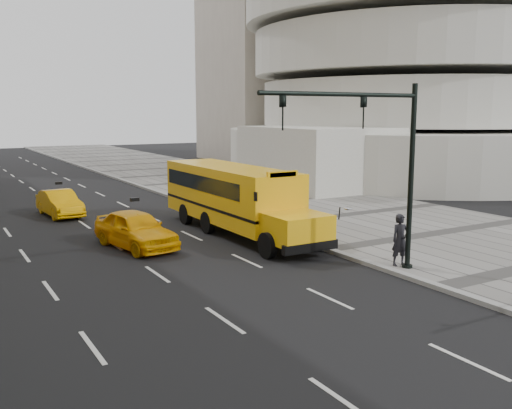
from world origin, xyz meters
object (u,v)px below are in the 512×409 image
school_bus (233,194)px  taxi_far (60,203)px  pedestrian (400,240)px  taxi_near (136,229)px  traffic_signal (380,155)px

school_bus → taxi_far: size_ratio=2.79×
taxi_far → pedestrian: pedestrian is taller
taxi_near → pedestrian: bearing=-59.1°
school_bus → taxi_far: school_bus is taller
school_bus → pedestrian: school_bus is taller
taxi_near → traffic_signal: size_ratio=0.71×
taxi_near → traffic_signal: traffic_signal is taller
traffic_signal → taxi_near: bearing=124.3°
taxi_far → traffic_signal: 18.65m
taxi_far → traffic_signal: traffic_signal is taller
taxi_far → traffic_signal: bearing=-73.5°
pedestrian → school_bus: bearing=113.4°
taxi_near → traffic_signal: bearing=-66.4°
school_bus → traffic_signal: (0.69, -8.88, 2.33)m
taxi_near → taxi_far: size_ratio=1.09×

